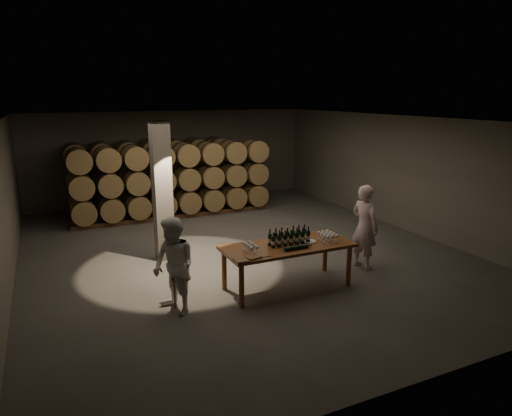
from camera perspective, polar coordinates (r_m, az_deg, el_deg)
name	(u,v)px	position (r m, az deg, el deg)	size (l,w,h in m)	color
room	(162,192)	(10.66, -11.65, 1.97)	(12.00, 12.00, 12.00)	#4D4B48
tasting_table	(288,250)	(9.05, 3.97, -5.22)	(2.60, 1.10, 0.90)	brown
barrel_stack_back	(151,173)	(15.71, -12.94, 4.27)	(5.48, 0.95, 2.31)	brown
barrel_stack_front	(174,179)	(14.45, -10.22, 3.57)	(6.26, 0.95, 2.31)	brown
bottle_cluster	(289,238)	(9.03, 4.17, -3.78)	(0.87, 0.24, 0.34)	black
lying_bottles	(296,248)	(8.74, 5.05, -4.97)	(0.61, 0.08, 0.08)	black
glass_cluster_left	(251,246)	(8.60, -0.67, -4.72)	(0.19, 0.41, 0.16)	silver
glass_cluster_right	(328,235)	(9.34, 8.96, -3.30)	(0.30, 0.41, 0.17)	silver
plate	(309,241)	(9.24, 6.61, -4.14)	(0.29, 0.29, 0.02)	white
notebook_near	(253,257)	(8.30, -0.33, -6.13)	(0.28, 0.22, 0.03)	brown
notebook_corner	(241,260)	(8.18, -1.92, -6.48)	(0.22, 0.29, 0.02)	brown
pen	(268,257)	(8.35, 1.49, -6.09)	(0.01, 0.01, 0.15)	black
stool	(181,283)	(8.42, -9.37, -9.19)	(0.36, 0.36, 0.59)	brown
person_man	(365,227)	(10.31, 13.41, -2.29)	(0.69, 0.45, 1.89)	silver
person_woman	(174,266)	(8.13, -10.23, -7.18)	(0.84, 0.66, 1.74)	white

